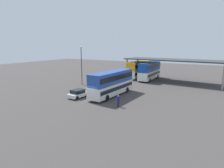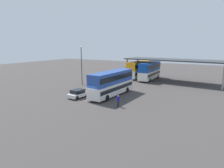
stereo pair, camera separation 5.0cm
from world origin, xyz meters
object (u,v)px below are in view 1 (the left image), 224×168
(double_decker_near_canopy, at_px, (139,69))
(pedestrian_waiting, at_px, (118,101))
(double_decker_mid_row, at_px, (150,70))
(parked_hatchback, at_px, (78,94))
(double_decker_main, at_px, (112,82))
(lamppost_tall, at_px, (81,61))

(double_decker_near_canopy, bearing_deg, pedestrian_waiting, -161.57)
(double_decker_near_canopy, distance_m, double_decker_mid_row, 3.92)
(parked_hatchback, relative_size, double_decker_near_canopy, 0.37)
(parked_hatchback, relative_size, pedestrian_waiting, 2.30)
(pedestrian_waiting, bearing_deg, parked_hatchback, 104.83)
(double_decker_main, xyz_separation_m, lamppost_tall, (-10.25, 4.68, 2.84))
(double_decker_near_canopy, height_order, lamppost_tall, lamppost_tall)
(parked_hatchback, distance_m, double_decker_near_canopy, 23.63)
(double_decker_main, height_order, parked_hatchback, double_decker_main)
(lamppost_tall, distance_m, pedestrian_waiting, 17.43)
(double_decker_mid_row, bearing_deg, double_decker_near_canopy, 64.55)
(lamppost_tall, bearing_deg, double_decker_near_canopy, 65.07)
(double_decker_near_canopy, relative_size, lamppost_tall, 1.26)
(double_decker_mid_row, bearing_deg, double_decker_main, 178.86)
(double_decker_main, relative_size, pedestrian_waiting, 6.34)
(double_decker_near_canopy, distance_m, pedestrian_waiting, 25.48)
(pedestrian_waiting, bearing_deg, double_decker_near_canopy, 37.35)
(lamppost_tall, relative_size, pedestrian_waiting, 4.92)
(double_decker_near_canopy, height_order, double_decker_mid_row, double_decker_mid_row)
(double_decker_main, bearing_deg, lamppost_tall, 67.75)
(double_decker_main, bearing_deg, double_decker_mid_row, 1.41)
(parked_hatchback, distance_m, pedestrian_waiting, 7.93)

